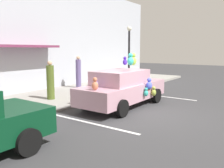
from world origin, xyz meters
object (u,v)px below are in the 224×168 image
(plush_covered_car, at_px, (123,88))
(teddy_bear_on_sidewalk, at_px, (124,83))
(pedestrian_by_lamp, at_px, (78,73))
(pedestrian_near_shopfront, at_px, (50,81))
(street_lamp_post, at_px, (129,50))

(plush_covered_car, distance_m, teddy_bear_on_sidewalk, 3.82)
(plush_covered_car, relative_size, teddy_bear_on_sidewalk, 6.89)
(pedestrian_by_lamp, bearing_deg, pedestrian_near_shopfront, -158.21)
(teddy_bear_on_sidewalk, xyz_separation_m, pedestrian_near_shopfront, (-4.45, 1.07, 0.50))
(street_lamp_post, relative_size, pedestrian_by_lamp, 1.93)
(plush_covered_car, xyz_separation_m, pedestrian_by_lamp, (1.92, 4.36, 0.22))
(street_lamp_post, distance_m, pedestrian_near_shopfront, 5.38)
(plush_covered_car, relative_size, pedestrian_near_shopfront, 2.63)
(street_lamp_post, bearing_deg, pedestrian_by_lamp, 130.33)
(plush_covered_car, height_order, teddy_bear_on_sidewalk, plush_covered_car)
(plush_covered_car, relative_size, pedestrian_by_lamp, 2.47)
(street_lamp_post, relative_size, pedestrian_near_shopfront, 2.06)
(street_lamp_post, height_order, pedestrian_by_lamp, street_lamp_post)
(street_lamp_post, distance_m, pedestrian_by_lamp, 3.28)
(teddy_bear_on_sidewalk, relative_size, pedestrian_near_shopfront, 0.38)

